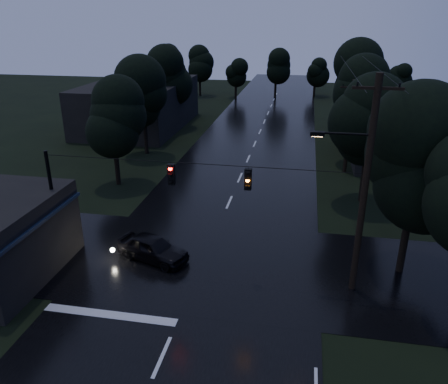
% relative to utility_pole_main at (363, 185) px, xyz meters
% --- Properties ---
extents(main_road, '(12.00, 120.00, 0.02)m').
position_rel_utility_pole_main_xyz_m(main_road, '(-7.41, 19.00, -5.26)').
color(main_road, black).
rests_on(main_road, ground).
extents(cross_street, '(60.00, 9.00, 0.02)m').
position_rel_utility_pole_main_xyz_m(cross_street, '(-7.41, 1.00, -5.26)').
color(cross_street, black).
rests_on(cross_street, ground).
extents(building_far_right, '(10.00, 14.00, 4.40)m').
position_rel_utility_pole_main_xyz_m(building_far_right, '(6.59, 23.00, -3.06)').
color(building_far_right, black).
rests_on(building_far_right, ground).
extents(building_far_left, '(10.00, 16.00, 5.00)m').
position_rel_utility_pole_main_xyz_m(building_far_left, '(-21.41, 29.00, -2.76)').
color(building_far_left, black).
rests_on(building_far_left, ground).
extents(utility_pole_main, '(3.50, 0.30, 10.00)m').
position_rel_utility_pole_main_xyz_m(utility_pole_main, '(0.00, 0.00, 0.00)').
color(utility_pole_main, black).
rests_on(utility_pole_main, ground).
extents(utility_pole_far, '(2.00, 0.30, 7.50)m').
position_rel_utility_pole_main_xyz_m(utility_pole_far, '(0.89, 17.00, -1.38)').
color(utility_pole_far, black).
rests_on(utility_pole_far, ground).
extents(anchor_pole_left, '(0.18, 0.18, 6.00)m').
position_rel_utility_pole_main_xyz_m(anchor_pole_left, '(-14.91, 0.00, -2.26)').
color(anchor_pole_left, black).
rests_on(anchor_pole_left, ground).
extents(span_signals, '(15.00, 0.37, 1.12)m').
position_rel_utility_pole_main_xyz_m(span_signals, '(-6.85, -0.01, -0.01)').
color(span_signals, black).
rests_on(span_signals, ground).
extents(tree_corner_near, '(4.48, 4.48, 9.44)m').
position_rel_utility_pole_main_xyz_m(tree_corner_near, '(2.59, 2.00, 0.74)').
color(tree_corner_near, black).
rests_on(tree_corner_near, ground).
extents(tree_left_a, '(3.92, 3.92, 8.26)m').
position_rel_utility_pole_main_xyz_m(tree_left_a, '(-16.41, 11.00, -0.02)').
color(tree_left_a, black).
rests_on(tree_left_a, ground).
extents(tree_left_b, '(4.20, 4.20, 8.85)m').
position_rel_utility_pole_main_xyz_m(tree_left_b, '(-17.01, 19.00, 0.36)').
color(tree_left_b, black).
rests_on(tree_left_b, ground).
extents(tree_left_c, '(4.48, 4.48, 9.44)m').
position_rel_utility_pole_main_xyz_m(tree_left_c, '(-17.61, 29.00, 0.74)').
color(tree_left_c, black).
rests_on(tree_left_c, ground).
extents(tree_right_a, '(4.20, 4.20, 8.85)m').
position_rel_utility_pole_main_xyz_m(tree_right_a, '(1.59, 11.00, 0.36)').
color(tree_right_a, black).
rests_on(tree_right_a, ground).
extents(tree_right_b, '(4.48, 4.48, 9.44)m').
position_rel_utility_pole_main_xyz_m(tree_right_b, '(2.19, 19.00, 0.74)').
color(tree_right_b, black).
rests_on(tree_right_b, ground).
extents(tree_right_c, '(4.76, 4.76, 10.03)m').
position_rel_utility_pole_main_xyz_m(tree_right_c, '(2.79, 29.00, 1.11)').
color(tree_right_c, black).
rests_on(tree_right_c, ground).
extents(car, '(4.29, 2.80, 1.36)m').
position_rel_utility_pole_main_xyz_m(car, '(-10.10, 0.82, -4.58)').
color(car, black).
rests_on(car, ground).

